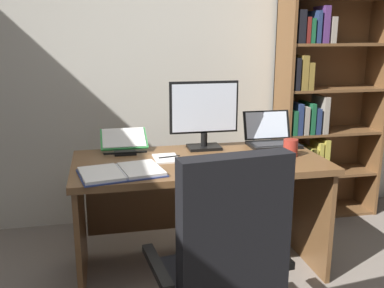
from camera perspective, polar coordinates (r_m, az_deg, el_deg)
The scene contains 13 objects.
wall_back at distance 3.57m, azimuth -0.06°, elevation 12.60°, with size 5.69×0.12×2.83m, color beige.
desk at distance 2.84m, azimuth 0.61°, elevation -5.66°, with size 1.56×0.76×0.76m.
bookshelf at distance 3.72m, azimuth 16.42°, elevation 7.11°, with size 0.86×0.34×2.16m.
office_chair at distance 2.04m, azimuth 4.08°, elevation -17.32°, with size 0.65×0.60×1.05m.
monitor at distance 2.91m, azimuth 1.60°, elevation 3.82°, with size 0.47×0.16×0.46m.
laptop at distance 3.10m, azimuth 10.41°, elevation 0.79°, with size 0.35×0.29×0.22m.
keyboard at distance 2.59m, azimuth 3.63°, elevation -2.54°, with size 0.42×0.15×0.02m, color black.
computer_mouse at distance 2.68m, azimuth 9.84°, elevation -1.96°, with size 0.06×0.10×0.04m, color black.
reading_stand_with_book at distance 2.94m, azimuth -8.95°, elevation 0.45°, with size 0.31×0.29×0.13m.
open_binder at distance 2.45m, azimuth -9.29°, elevation -3.65°, with size 0.51×0.39×0.02m.
notepad at distance 2.71m, azimuth -3.41°, elevation -1.89°, with size 0.15×0.21×0.01m, color silver.
pen at distance 2.71m, azimuth -3.00°, elevation -1.68°, with size 0.01×0.01×0.14m, color black.
coffee_mug at distance 2.84m, azimuth 12.85°, elevation -0.48°, with size 0.09×0.09×0.11m, color maroon.
Camera 1 is at (-0.73, -1.43, 1.51)m, focal length 40.50 mm.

